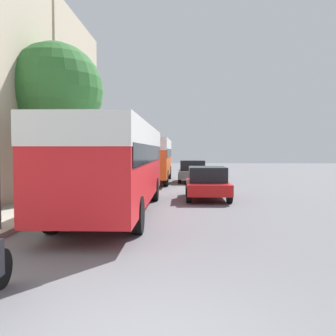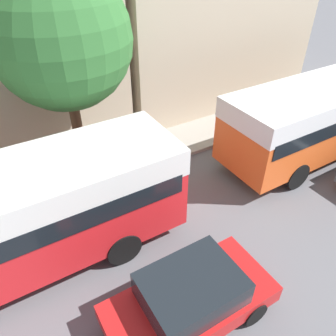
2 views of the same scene
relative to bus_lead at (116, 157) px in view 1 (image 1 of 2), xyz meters
name	(u,v)px [view 1 (image 1 of 2)]	position (x,y,z in m)	size (l,w,h in m)	color
building_far_terrace	(42,103)	(-6.91, 11.55, 3.35)	(5.12, 9.72, 10.66)	#BCAD93
bus_lead	(116,157)	(0.00, 0.00, 0.00)	(2.57, 10.53, 3.05)	red
bus_following	(151,154)	(0.18, 12.73, -0.06)	(2.65, 9.58, 2.94)	#EA5B23
car_crossing	(207,182)	(3.45, 3.87, -1.22)	(1.91, 3.92, 1.46)	red
car_far_curb	(192,171)	(3.05, 12.82, -1.20)	(1.94, 3.89, 1.51)	slate
street_tree	(55,91)	(-3.36, 3.71, 2.87)	(4.26, 4.26, 6.85)	brown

